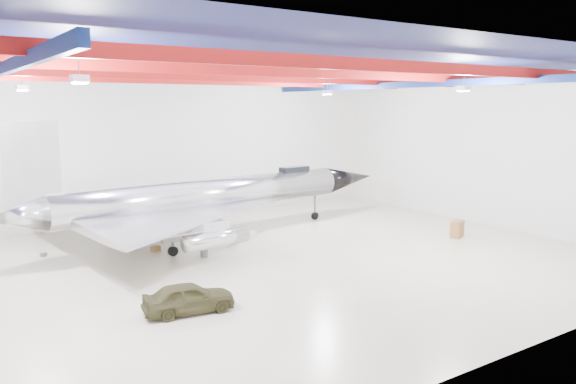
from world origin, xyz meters
TOP-DOWN VIEW (x-y plane):
  - floor at (0.00, 0.00)m, footprint 40.00×40.00m
  - wall_back at (0.00, 15.00)m, footprint 40.00×0.00m
  - wall_right at (20.00, 0.00)m, footprint 0.00×30.00m
  - ceiling at (0.00, 0.00)m, footprint 40.00×40.00m
  - ceiling_structure at (0.00, 0.00)m, footprint 39.50×29.50m
  - jet_aircraft at (1.08, 7.13)m, footprint 29.31×18.24m
  - jeep at (-5.71, -4.82)m, footprint 4.09×2.15m
  - desk at (14.98, -1.98)m, footprint 1.35×1.02m
  - crate_ply at (-3.25, 5.71)m, footprint 0.59×0.53m
  - toolbox_red at (-2.97, 9.33)m, footprint 0.43×0.37m
  - engine_drum at (-1.32, 2.95)m, footprint 0.48×0.48m
  - parts_bin at (2.56, 8.86)m, footprint 0.52×0.42m
  - crate_small at (-9.15, 8.25)m, footprint 0.40×0.36m
  - oil_barrel at (1.50, 4.80)m, footprint 0.62×0.53m
  - spares_box at (2.61, 8.94)m, footprint 0.43×0.43m

SIDE VIEW (x-z plane):
  - floor at x=0.00m, z-range 0.00..0.00m
  - crate_small at x=-9.15m, z-range 0.00..0.23m
  - toolbox_red at x=-2.97m, z-range 0.00..0.27m
  - spares_box at x=2.61m, z-range 0.00..0.32m
  - crate_ply at x=-3.25m, z-range 0.00..0.34m
  - parts_bin at x=2.56m, z-range 0.00..0.36m
  - oil_barrel at x=1.50m, z-range 0.00..0.38m
  - engine_drum at x=-1.32m, z-range 0.00..0.40m
  - desk at x=14.98m, z-range 0.00..1.11m
  - jeep at x=-5.71m, z-range 0.00..1.33m
  - jet_aircraft at x=1.08m, z-range -1.37..6.61m
  - wall_back at x=0.00m, z-range -14.50..25.50m
  - wall_right at x=20.00m, z-range -9.50..20.50m
  - ceiling_structure at x=0.00m, z-range 9.79..10.86m
  - ceiling at x=0.00m, z-range 11.00..11.00m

